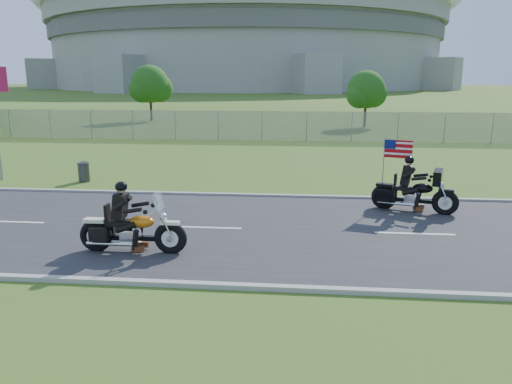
# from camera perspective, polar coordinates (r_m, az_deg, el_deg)

# --- Properties ---
(ground) EXTENTS (420.00, 420.00, 0.00)m
(ground) POSITION_cam_1_polar(r_m,az_deg,el_deg) (14.41, 1.90, -4.46)
(ground) COLOR #315119
(ground) RESTS_ON ground
(road) EXTENTS (120.00, 8.00, 0.04)m
(road) POSITION_cam_1_polar(r_m,az_deg,el_deg) (14.41, 1.90, -4.39)
(road) COLOR #28282B
(road) RESTS_ON ground
(curb_north) EXTENTS (120.00, 0.18, 0.12)m
(curb_north) POSITION_cam_1_polar(r_m,az_deg,el_deg) (18.29, 2.71, -0.46)
(curb_north) COLOR #9E9B93
(curb_north) RESTS_ON ground
(curb_south) EXTENTS (120.00, 0.18, 0.12)m
(curb_south) POSITION_cam_1_polar(r_m,az_deg,el_deg) (10.62, 0.49, -10.86)
(curb_south) COLOR #9E9B93
(curb_south) RESTS_ON ground
(fence) EXTENTS (60.00, 0.03, 2.00)m
(fence) POSITION_cam_1_polar(r_m,az_deg,el_deg) (34.37, -4.34, 7.59)
(fence) COLOR gray
(fence) RESTS_ON ground
(stadium) EXTENTS (140.40, 140.40, 29.20)m
(stadium) POSITION_cam_1_polar(r_m,az_deg,el_deg) (185.22, -1.01, 16.76)
(stadium) COLOR #A3A099
(stadium) RESTS_ON ground
(tree_fence_near) EXTENTS (3.52, 3.28, 4.75)m
(tree_fence_near) POSITION_cam_1_polar(r_m,az_deg,el_deg) (44.07, 12.52, 11.14)
(tree_fence_near) COLOR #382316
(tree_fence_near) RESTS_ON ground
(tree_fence_mid) EXTENTS (3.96, 3.69, 5.30)m
(tree_fence_mid) POSITION_cam_1_polar(r_m,az_deg,el_deg) (49.99, -11.96, 11.77)
(tree_fence_mid) COLOR #382316
(tree_fence_mid) RESTS_ON ground
(motorcycle_lead) EXTENTS (2.76, 0.64, 1.86)m
(motorcycle_lead) POSITION_cam_1_polar(r_m,az_deg,el_deg) (12.89, -14.11, -4.32)
(motorcycle_lead) COLOR black
(motorcycle_lead) RESTS_ON ground
(motorcycle_follow) EXTENTS (2.68, 1.31, 2.30)m
(motorcycle_follow) POSITION_cam_1_polar(r_m,az_deg,el_deg) (16.96, 17.61, -0.16)
(motorcycle_follow) COLOR black
(motorcycle_follow) RESTS_ON ground
(trash_can) EXTENTS (0.61, 0.61, 0.80)m
(trash_can) POSITION_cam_1_polar(r_m,az_deg,el_deg) (22.11, -19.08, 2.15)
(trash_can) COLOR #333237
(trash_can) RESTS_ON ground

